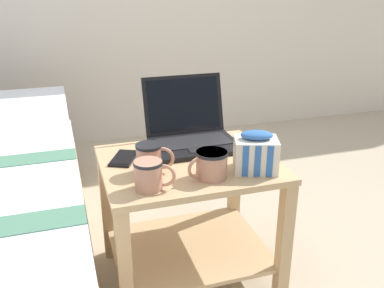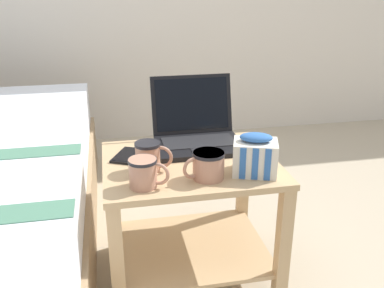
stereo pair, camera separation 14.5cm
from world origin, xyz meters
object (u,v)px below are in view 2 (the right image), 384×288
(laptop, at_px, (197,131))
(mug_mid_center, at_px, (144,172))
(mug_front_right, at_px, (208,164))
(mug_front_left, at_px, (149,155))
(cell_phone, at_px, (127,155))
(snack_bag, at_px, (255,156))

(laptop, distance_m, mug_mid_center, 0.41)
(laptop, xyz_separation_m, mug_front_right, (-0.03, -0.31, 0.00))
(mug_mid_center, bearing_deg, laptop, 54.26)
(mug_front_right, distance_m, mug_mid_center, 0.21)
(mug_front_left, bearing_deg, mug_front_right, -28.90)
(mug_front_left, relative_size, cell_phone, 0.78)
(mug_front_left, relative_size, mug_mid_center, 1.00)
(mug_front_right, bearing_deg, snack_bag, 2.13)
(laptop, relative_size, mug_front_left, 2.61)
(cell_phone, bearing_deg, laptop, 16.06)
(mug_front_left, distance_m, mug_front_right, 0.20)
(laptop, bearing_deg, cell_phone, -163.94)
(mug_mid_center, height_order, cell_phone, mug_mid_center)
(mug_mid_center, bearing_deg, cell_phone, 98.93)
(laptop, height_order, mug_mid_center, laptop)
(laptop, xyz_separation_m, cell_phone, (-0.28, -0.08, -0.04))
(mug_front_left, distance_m, snack_bag, 0.35)
(laptop, distance_m, cell_phone, 0.29)
(laptop, bearing_deg, snack_bag, -66.95)
(mug_front_right, bearing_deg, cell_phone, 136.82)
(mug_mid_center, relative_size, snack_bag, 0.74)
(cell_phone, bearing_deg, mug_mid_center, -81.07)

